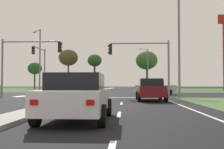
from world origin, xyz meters
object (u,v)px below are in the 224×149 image
object	(u,v)px
treeline_near	(35,69)
treeline_third	(95,61)
car_maroon_fourth	(150,89)
traffic_signal_far_left	(41,61)
car_silver_third	(155,87)
traffic_signal_near_left	(25,56)
street_lamp_third	(39,57)
treeline_fourth	(147,60)
car_white_near	(77,96)
traffic_signal_near_right	(145,57)
street_lamp_fourth	(147,67)
street_lamp_second	(181,29)
treeline_second	(68,58)
fastfood_pole_sign	(223,36)

from	to	relation	value
treeline_near	treeline_third	size ratio (longest dim) A/B	0.79
car_maroon_fourth	traffic_signal_far_left	world-z (taller)	traffic_signal_far_left
car_silver_third	traffic_signal_near_left	distance (m)	14.21
street_lamp_third	treeline_fourth	size ratio (longest dim) A/B	0.97
car_silver_third	car_white_near	bearing A→B (deg)	-12.46
car_maroon_fourth	traffic_signal_near_right	bearing A→B (deg)	90.96
car_white_near	treeline_third	size ratio (longest dim) A/B	0.51
treeline_near	traffic_signal_far_left	bearing A→B (deg)	-70.14
street_lamp_fourth	traffic_signal_far_left	bearing A→B (deg)	-127.76
traffic_signal_far_left	treeline_third	xyz separation A→B (m)	(3.62, 31.87, 2.73)
street_lamp_second	treeline_near	world-z (taller)	street_lamp_second
street_lamp_third	treeline_second	world-z (taller)	treeline_second
treeline_fourth	fastfood_pole_sign	bearing A→B (deg)	-58.04
street_lamp_third	street_lamp_fourth	world-z (taller)	street_lamp_third
street_lamp_third	treeline_near	distance (m)	33.67
traffic_signal_near_right	street_lamp_fourth	xyz separation A→B (m)	(2.69, 31.75, 1.15)
street_lamp_fourth	car_maroon_fourth	bearing A→B (deg)	-94.08
fastfood_pole_sign	treeline_second	world-z (taller)	fastfood_pole_sign
street_lamp_third	treeline_near	world-z (taller)	street_lamp_third
treeline_third	treeline_fourth	size ratio (longest dim) A/B	0.93
treeline_third	traffic_signal_near_left	bearing A→B (deg)	-91.94
traffic_signal_near_left	car_silver_third	bearing A→B (deg)	26.46
street_lamp_fourth	treeline_fourth	bearing A→B (deg)	86.05
traffic_signal_far_left	car_silver_third	bearing A→B (deg)	-19.68
traffic_signal_near_left	treeline_fourth	bearing A→B (deg)	71.28
street_lamp_fourth	car_silver_third	bearing A→B (deg)	-92.58
traffic_signal_far_left	treeline_second	world-z (taller)	treeline_second
street_lamp_third	traffic_signal_near_left	bearing A→B (deg)	-77.42
car_silver_third	treeline_second	xyz separation A→B (m)	(-17.86, 38.25, 7.10)
fastfood_pole_sign	treeline_second	distance (m)	37.96
treeline_near	treeline_fourth	bearing A→B (deg)	-5.71
treeline_near	street_lamp_fourth	bearing A→B (deg)	-25.60
traffic_signal_near_right	traffic_signal_far_left	world-z (taller)	traffic_signal_far_left
treeline_second	car_silver_third	bearing A→B (deg)	-64.97
treeline_fourth	treeline_near	bearing A→B (deg)	174.29
car_white_near	treeline_fourth	bearing A→B (deg)	83.39
car_maroon_fourth	fastfood_pole_sign	distance (m)	33.15
treeline_near	treeline_third	bearing A→B (deg)	-6.69
car_silver_third	street_lamp_fourth	bearing A→B (deg)	177.42
traffic_signal_near_right	treeline_near	bearing A→B (deg)	119.22
treeline_second	street_lamp_third	bearing A→B (deg)	-85.55
car_maroon_fourth	street_lamp_fourth	bearing A→B (deg)	85.92
traffic_signal_near_left	treeline_third	size ratio (longest dim) A/B	0.66
street_lamp_second	street_lamp_third	distance (m)	22.42
traffic_signal_far_left	street_lamp_third	xyz separation A→B (m)	(-0.85, 2.02, 0.78)
treeline_near	car_silver_third	bearing A→B (deg)	-55.48
car_silver_third	treeline_third	xyz separation A→B (m)	(-10.98, 37.09, 6.12)
treeline_second	car_maroon_fourth	bearing A→B (deg)	-71.58
fastfood_pole_sign	street_lamp_fourth	bearing A→B (deg)	146.18
fastfood_pole_sign	car_maroon_fourth	bearing A→B (deg)	-118.23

